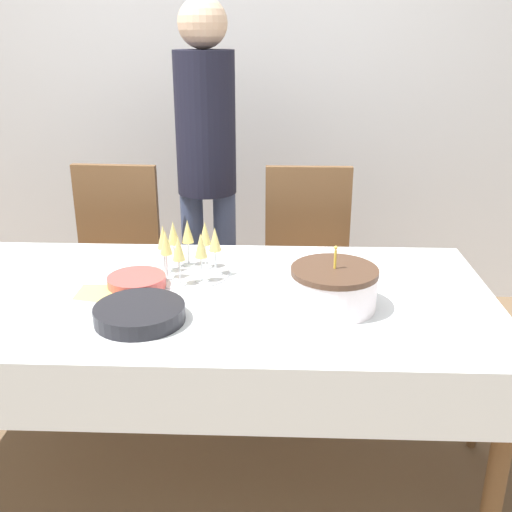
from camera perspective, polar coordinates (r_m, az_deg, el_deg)
name	(u,v)px	position (r m, az deg, el deg)	size (l,w,h in m)	color
ground_plane	(190,471)	(2.41, -6.31, -19.65)	(12.00, 12.00, 0.00)	brown
wall_back	(223,69)	(3.49, -3.16, 17.35)	(8.00, 0.05, 2.70)	silver
dining_table	(183,319)	(2.05, -7.00, -6.02)	(2.07, 0.94, 0.73)	white
dining_chair_far_left	(113,261)	(2.90, -13.42, -0.44)	(0.44, 0.44, 0.97)	brown
dining_chair_far_right	(308,263)	(2.79, 4.93, -0.71)	(0.42, 0.42, 0.97)	brown
birthday_cake	(334,288)	(1.88, 7.42, -3.01)	(0.27, 0.27, 0.20)	white
champagne_tray	(187,250)	(2.12, -6.61, 0.61)	(0.30, 0.30, 0.18)	silver
plate_stack_main	(140,313)	(1.83, -11.02, -5.39)	(0.27, 0.27, 0.05)	black
plate_stack_dessert	(137,282)	(2.06, -11.29, -2.44)	(0.20, 0.20, 0.04)	#CC4C47
cake_knife	(334,342)	(1.70, 7.46, -8.11)	(0.30, 0.07, 0.00)	silver
fork_pile	(90,309)	(1.93, -15.54, -4.90)	(0.18, 0.09, 0.02)	silver
napkin_pile	(99,295)	(2.03, -14.70, -3.64)	(0.15, 0.15, 0.01)	#E0D166
person_standing	(206,150)	(2.87, -4.76, 10.07)	(0.28, 0.28, 1.69)	#3F4C72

